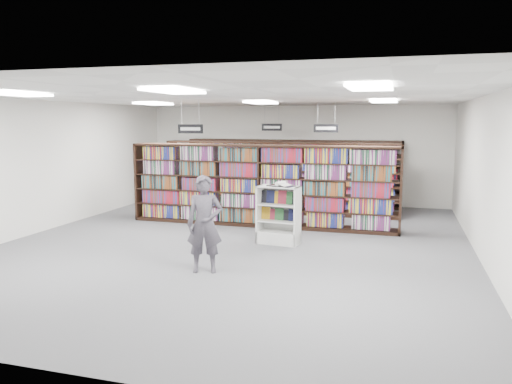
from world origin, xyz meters
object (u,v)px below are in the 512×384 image
(endcap_display, at_px, (279,223))
(open_book, at_px, (281,185))
(bookshelf_row_near, at_px, (261,186))
(shopper, at_px, (205,224))

(endcap_display, relative_size, open_book, 1.95)
(endcap_display, bearing_deg, open_book, -39.63)
(bookshelf_row_near, height_order, endcap_display, bookshelf_row_near)
(bookshelf_row_near, height_order, shopper, bookshelf_row_near)
(open_book, bearing_deg, endcap_display, 153.86)
(bookshelf_row_near, distance_m, shopper, 4.16)
(shopper, bearing_deg, endcap_display, 55.80)
(endcap_display, bearing_deg, shopper, -101.14)
(bookshelf_row_near, relative_size, open_book, 10.58)
(bookshelf_row_near, distance_m, endcap_display, 2.01)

